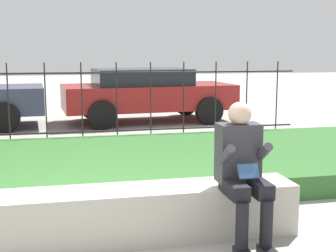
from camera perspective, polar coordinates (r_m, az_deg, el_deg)
ground_plane at (r=4.48m, az=-8.24°, el=-13.86°), size 60.00×60.00×0.00m
stone_bench at (r=4.43m, az=-3.63°, el=-10.96°), size 2.99×0.50×0.49m
person_seated_reader at (r=4.25m, az=9.05°, el=-4.99°), size 0.42×0.73×1.29m
grass_berm at (r=6.63m, az=-9.72°, el=-4.93°), size 10.06×3.22×0.29m
iron_fence at (r=8.42m, az=-10.46°, el=2.65°), size 8.06×0.03×1.54m
car_parked_center at (r=11.56m, az=-2.63°, el=4.08°), size 4.24×2.20×1.31m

